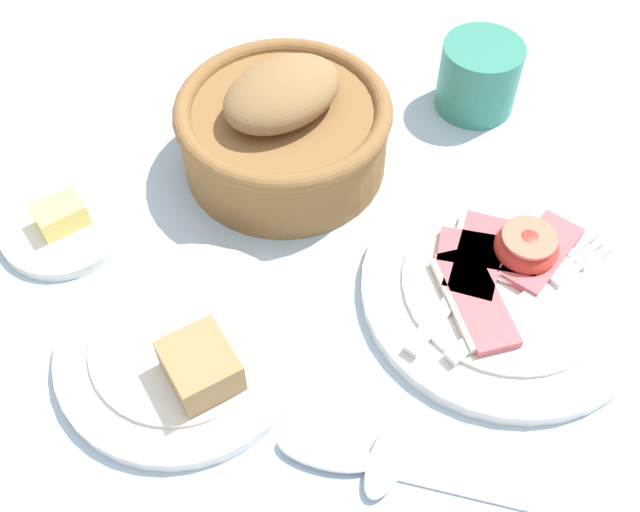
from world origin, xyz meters
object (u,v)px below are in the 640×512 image
object	(u,v)px
teaspoon_by_saucer	(364,462)
butter_dish	(64,225)
bread_plate	(185,349)
bread_basket	(284,128)
breakfast_plate	(506,281)
teaspoon_near_cup	(375,490)
sugar_cup	(479,75)

from	to	relation	value
teaspoon_by_saucer	butter_dish	bearing A→B (deg)	-26.22
butter_dish	teaspoon_by_saucer	bearing A→B (deg)	-63.82
bread_plate	bread_basket	distance (m)	0.22
breakfast_plate	teaspoon_by_saucer	world-z (taller)	breakfast_plate
butter_dish	breakfast_plate	bearing A→B (deg)	-33.24
breakfast_plate	bread_basket	size ratio (longest dim) A/B	1.22
teaspoon_near_cup	teaspoon_by_saucer	bearing A→B (deg)	43.47
bread_plate	bread_basket	world-z (taller)	bread_basket
breakfast_plate	sugar_cup	distance (m)	0.23
breakfast_plate	bread_plate	world-z (taller)	bread_plate
breakfast_plate	bread_basket	distance (m)	0.23
teaspoon_near_cup	bread_basket	bearing A→B (deg)	38.08
butter_dish	teaspoon_by_saucer	distance (m)	0.33
butter_dish	teaspoon_near_cup	bearing A→B (deg)	-65.62
breakfast_plate	bread_plate	size ratio (longest dim) A/B	1.21
teaspoon_near_cup	bread_plate	bearing A→B (deg)	78.32
teaspoon_by_saucer	teaspoon_near_cup	world-z (taller)	same
teaspoon_by_saucer	teaspoon_near_cup	xyz separation A→B (m)	(-0.00, -0.02, 0.00)
sugar_cup	teaspoon_near_cup	world-z (taller)	sugar_cup
sugar_cup	teaspoon_near_cup	xyz separation A→B (m)	(-0.26, -0.31, -0.03)
sugar_cup	butter_dish	size ratio (longest dim) A/B	0.70
bread_basket	butter_dish	world-z (taller)	bread_basket
breakfast_plate	sugar_cup	world-z (taller)	sugar_cup
sugar_cup	teaspoon_by_saucer	bearing A→B (deg)	-131.79
breakfast_plate	teaspoon_by_saucer	bearing A→B (deg)	-152.39
bread_basket	teaspoon_by_saucer	world-z (taller)	bread_basket
bread_basket	breakfast_plate	bearing A→B (deg)	-61.90
breakfast_plate	butter_dish	bearing A→B (deg)	146.76
bread_plate	teaspoon_by_saucer	bearing A→B (deg)	-56.76
breakfast_plate	bread_basket	xyz separation A→B (m)	(-0.11, 0.20, 0.03)
teaspoon_by_saucer	teaspoon_near_cup	size ratio (longest dim) A/B	1.04
butter_dish	teaspoon_near_cup	distance (m)	0.35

